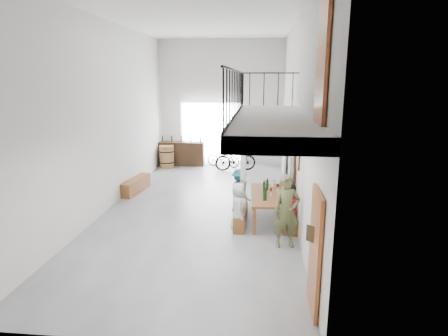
# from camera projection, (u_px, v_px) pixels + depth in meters

# --- Properties ---
(floor) EXTENTS (12.00, 12.00, 0.00)m
(floor) POSITION_uv_depth(u_px,v_px,m) (201.00, 208.00, 11.41)
(floor) COLOR slate
(floor) RESTS_ON ground
(room_walls) EXTENTS (12.00, 12.00, 12.00)m
(room_walls) POSITION_uv_depth(u_px,v_px,m) (199.00, 89.00, 10.58)
(room_walls) COLOR silver
(room_walls) RESTS_ON ground
(gateway_portal) EXTENTS (2.80, 0.08, 2.80)m
(gateway_portal) POSITION_uv_depth(u_px,v_px,m) (212.00, 134.00, 16.87)
(gateway_portal) COLOR white
(gateway_portal) RESTS_ON ground
(right_wall_decor) EXTENTS (0.07, 8.28, 5.07)m
(right_wall_decor) POSITION_uv_depth(u_px,v_px,m) (299.00, 168.00, 8.94)
(right_wall_decor) COLOR #A25527
(right_wall_decor) RESTS_ON ground
(balcony) EXTENTS (1.52, 5.62, 4.00)m
(balcony) POSITION_uv_depth(u_px,v_px,m) (271.00, 123.00, 7.51)
(balcony) COLOR silver
(balcony) RESTS_ON ground
(tasting_table) EXTENTS (0.94, 2.14, 0.79)m
(tasting_table) POSITION_uv_depth(u_px,v_px,m) (267.00, 197.00, 10.14)
(tasting_table) COLOR brown
(tasting_table) RESTS_ON ground
(bench_inner) EXTENTS (0.31, 1.81, 0.42)m
(bench_inner) POSITION_uv_depth(u_px,v_px,m) (241.00, 214.00, 10.26)
(bench_inner) COLOR brown
(bench_inner) RESTS_ON ground
(bench_wall) EXTENTS (0.34, 1.83, 0.42)m
(bench_wall) POSITION_uv_depth(u_px,v_px,m) (288.00, 216.00, 10.13)
(bench_wall) COLOR brown
(bench_wall) RESTS_ON ground
(tableware) EXTENTS (0.45, 1.48, 0.35)m
(tableware) POSITION_uv_depth(u_px,v_px,m) (268.00, 188.00, 10.14)
(tableware) COLOR black
(tableware) RESTS_ON tasting_table
(side_bench) EXTENTS (0.57, 1.73, 0.48)m
(side_bench) POSITION_uv_depth(u_px,v_px,m) (136.00, 185.00, 12.96)
(side_bench) COLOR brown
(side_bench) RESTS_ON ground
(oak_barrel) EXTENTS (0.65, 0.65, 0.96)m
(oak_barrel) POSITION_uv_depth(u_px,v_px,m) (167.00, 157.00, 16.51)
(oak_barrel) COLOR olive
(oak_barrel) RESTS_ON ground
(serving_counter) EXTENTS (2.04, 0.63, 1.07)m
(serving_counter) POSITION_uv_depth(u_px,v_px,m) (182.00, 154.00, 16.92)
(serving_counter) COLOR #342311
(serving_counter) RESTS_ON ground
(counter_bottles) EXTENTS (1.78, 0.15, 0.28)m
(counter_bottles) POSITION_uv_depth(u_px,v_px,m) (181.00, 139.00, 16.75)
(counter_bottles) COLOR black
(counter_bottles) RESTS_ON serving_counter
(guest_left_a) EXTENTS (0.47, 0.67, 1.28)m
(guest_left_a) POSITION_uv_depth(u_px,v_px,m) (239.00, 207.00, 9.53)
(guest_left_a) COLOR silver
(guest_left_a) RESTS_ON ground
(guest_left_b) EXTENTS (0.36, 0.46, 1.11)m
(guest_left_b) POSITION_uv_depth(u_px,v_px,m) (237.00, 202.00, 10.19)
(guest_left_b) COLOR #226671
(guest_left_b) RESTS_ON ground
(guest_left_c) EXTENTS (0.51, 0.60, 1.07)m
(guest_left_c) POSITION_uv_depth(u_px,v_px,m) (243.00, 198.00, 10.61)
(guest_left_c) COLOR silver
(guest_left_c) RESTS_ON ground
(guest_left_d) EXTENTS (0.69, 0.91, 1.26)m
(guest_left_d) POSITION_uv_depth(u_px,v_px,m) (239.00, 190.00, 11.05)
(guest_left_d) COLOR #226671
(guest_left_d) RESTS_ON ground
(guest_right_a) EXTENTS (0.44, 0.69, 1.10)m
(guest_right_a) POSITION_uv_depth(u_px,v_px,m) (291.00, 210.00, 9.61)
(guest_right_a) COLOR red
(guest_right_a) RESTS_ON ground
(guest_right_b) EXTENTS (0.40, 1.04, 1.09)m
(guest_right_b) POSITION_uv_depth(u_px,v_px,m) (290.00, 203.00, 10.13)
(guest_right_b) COLOR black
(guest_right_b) RESTS_ON ground
(guest_right_c) EXTENTS (0.48, 0.63, 1.14)m
(guest_right_c) POSITION_uv_depth(u_px,v_px,m) (285.00, 195.00, 10.80)
(guest_right_c) COLOR silver
(guest_right_c) RESTS_ON ground
(host_standing) EXTENTS (0.71, 0.55, 1.72)m
(host_standing) POSITION_uv_depth(u_px,v_px,m) (286.00, 211.00, 8.59)
(host_standing) COLOR brown
(host_standing) RESTS_ON ground
(potted_plant) EXTENTS (0.48, 0.43, 0.48)m
(potted_plant) POSITION_uv_depth(u_px,v_px,m) (280.00, 194.00, 11.97)
(potted_plant) COLOR #205124
(potted_plant) RESTS_ON ground
(bicycle_near) EXTENTS (1.65, 1.01, 0.82)m
(bicycle_near) POSITION_uv_depth(u_px,v_px,m) (223.00, 158.00, 16.61)
(bicycle_near) COLOR black
(bicycle_near) RESTS_ON ground
(bicycle_far) EXTENTS (1.81, 0.85, 1.05)m
(bicycle_far) POSITION_uv_depth(u_px,v_px,m) (235.00, 159.00, 15.89)
(bicycle_far) COLOR black
(bicycle_far) RESTS_ON ground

